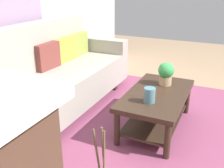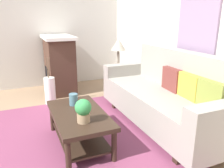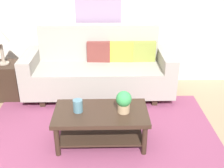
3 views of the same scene
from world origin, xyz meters
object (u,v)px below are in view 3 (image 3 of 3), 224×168
(potted_plant_tabletop, at_px, (124,101))
(throw_pillow_mustard, at_px, (121,51))
(tabletop_vase, at_px, (78,106))
(couch, at_px, (99,69))
(throw_pillow_maroon, at_px, (99,52))
(coffee_table, at_px, (101,120))
(side_table, at_px, (7,80))
(framed_painting, at_px, (98,1))
(throw_pillow_olive, at_px, (144,51))

(potted_plant_tabletop, bearing_deg, throw_pillow_mustard, 88.13)
(tabletop_vase, bearing_deg, couch, 80.22)
(throw_pillow_mustard, bearing_deg, couch, -160.66)
(throw_pillow_maroon, bearing_deg, coffee_table, -88.04)
(couch, height_order, coffee_table, couch)
(throw_pillow_maroon, bearing_deg, potted_plant_tabletop, -77.50)
(potted_plant_tabletop, height_order, side_table, potted_plant_tabletop)
(potted_plant_tabletop, bearing_deg, framed_painting, 100.12)
(coffee_table, bearing_deg, side_table, 141.00)
(couch, height_order, throw_pillow_olive, couch)
(coffee_table, distance_m, side_table, 1.91)
(couch, distance_m, coffee_table, 1.27)
(throw_pillow_olive, bearing_deg, coffee_table, -115.65)
(throw_pillow_mustard, distance_m, tabletop_vase, 1.51)
(side_table, bearing_deg, throw_pillow_maroon, 7.30)
(couch, relative_size, throw_pillow_olive, 6.33)
(throw_pillow_mustard, height_order, potted_plant_tabletop, throw_pillow_mustard)
(throw_pillow_mustard, bearing_deg, framed_painting, 136.32)
(throw_pillow_olive, relative_size, potted_plant_tabletop, 1.37)
(tabletop_vase, relative_size, framed_painting, 0.20)
(couch, height_order, side_table, couch)
(potted_plant_tabletop, bearing_deg, tabletop_vase, 177.61)
(framed_painting, bearing_deg, side_table, -159.95)
(throw_pillow_mustard, relative_size, side_table, 0.64)
(couch, distance_m, tabletop_vase, 1.28)
(potted_plant_tabletop, relative_size, side_table, 0.47)
(couch, height_order, tabletop_vase, couch)
(framed_painting, bearing_deg, tabletop_vase, -97.16)
(tabletop_vase, relative_size, potted_plant_tabletop, 0.57)
(couch, bearing_deg, throw_pillow_mustard, 19.34)
(potted_plant_tabletop, bearing_deg, couch, 103.68)
(couch, bearing_deg, side_table, -177.65)
(throw_pillow_maroon, bearing_deg, couch, -90.00)
(throw_pillow_mustard, distance_m, coffee_table, 1.47)
(throw_pillow_olive, bearing_deg, throw_pillow_maroon, 180.00)
(tabletop_vase, bearing_deg, framed_painting, 82.84)
(throw_pillow_olive, bearing_deg, potted_plant_tabletop, -106.01)
(tabletop_vase, relative_size, side_table, 0.27)
(throw_pillow_olive, distance_m, framed_painting, 1.07)
(throw_pillow_olive, bearing_deg, side_table, -175.11)
(couch, distance_m, throw_pillow_maroon, 0.28)
(throw_pillow_olive, height_order, framed_painting, framed_painting)
(coffee_table, xyz_separation_m, potted_plant_tabletop, (0.26, -0.02, 0.26))
(throw_pillow_olive, bearing_deg, throw_pillow_mustard, 180.00)
(throw_pillow_mustard, height_order, throw_pillow_olive, same)
(couch, xyz_separation_m, coffee_table, (0.05, -1.26, -0.12))
(throw_pillow_olive, xyz_separation_m, coffee_table, (-0.67, -1.39, -0.37))
(throw_pillow_mustard, bearing_deg, throw_pillow_olive, 0.00)
(side_table, bearing_deg, potted_plant_tabletop, -34.86)
(potted_plant_tabletop, bearing_deg, side_table, 145.14)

